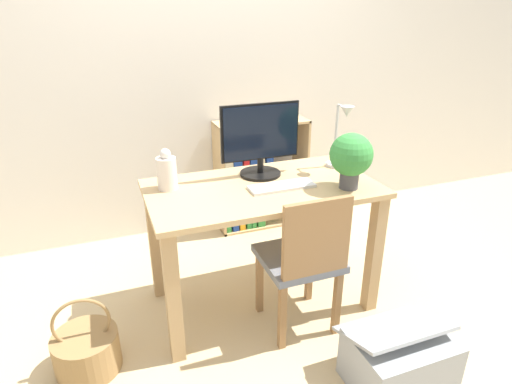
{
  "coord_description": "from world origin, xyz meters",
  "views": [
    {
      "loc": [
        -0.8,
        -2.03,
        1.66
      ],
      "look_at": [
        0.0,
        0.1,
        0.69
      ],
      "focal_mm": 30.0,
      "sensor_mm": 36.0,
      "label": 1
    }
  ],
  "objects_px": {
    "potted_plant": "(351,157)",
    "bookshelf": "(249,178)",
    "storage_box": "(398,359)",
    "keyboard": "(282,186)",
    "chair": "(304,258)",
    "basket": "(87,351)",
    "desk_lamp": "(341,131)",
    "monitor": "(260,137)",
    "vase": "(167,172)"
  },
  "relations": [
    {
      "from": "vase",
      "to": "basket",
      "type": "bearing_deg",
      "value": -145.66
    },
    {
      "from": "chair",
      "to": "storage_box",
      "type": "bearing_deg",
      "value": -66.96
    },
    {
      "from": "keyboard",
      "to": "desk_lamp",
      "type": "bearing_deg",
      "value": 19.03
    },
    {
      "from": "bookshelf",
      "to": "vase",
      "type": "bearing_deg",
      "value": -132.35
    },
    {
      "from": "keyboard",
      "to": "desk_lamp",
      "type": "relative_size",
      "value": 0.93
    },
    {
      "from": "monitor",
      "to": "chair",
      "type": "xyz_separation_m",
      "value": [
        0.06,
        -0.48,
        -0.53
      ]
    },
    {
      "from": "bookshelf",
      "to": "storage_box",
      "type": "height_order",
      "value": "bookshelf"
    },
    {
      "from": "vase",
      "to": "basket",
      "type": "distance_m",
      "value": 0.98
    },
    {
      "from": "vase",
      "to": "storage_box",
      "type": "xyz_separation_m",
      "value": [
        0.86,
        -0.97,
        -0.72
      ]
    },
    {
      "from": "desk_lamp",
      "to": "basket",
      "type": "bearing_deg",
      "value": -169.07
    },
    {
      "from": "desk_lamp",
      "to": "chair",
      "type": "distance_m",
      "value": 0.8
    },
    {
      "from": "monitor",
      "to": "bookshelf",
      "type": "height_order",
      "value": "monitor"
    },
    {
      "from": "monitor",
      "to": "storage_box",
      "type": "relative_size",
      "value": 0.99
    },
    {
      "from": "keyboard",
      "to": "basket",
      "type": "xyz_separation_m",
      "value": [
        -1.1,
        -0.14,
        -0.66
      ]
    },
    {
      "from": "keyboard",
      "to": "desk_lamp",
      "type": "distance_m",
      "value": 0.52
    },
    {
      "from": "potted_plant",
      "to": "bookshelf",
      "type": "distance_m",
      "value": 1.3
    },
    {
      "from": "monitor",
      "to": "storage_box",
      "type": "height_order",
      "value": "monitor"
    },
    {
      "from": "desk_lamp",
      "to": "potted_plant",
      "type": "distance_m",
      "value": 0.31
    },
    {
      "from": "keyboard",
      "to": "vase",
      "type": "height_order",
      "value": "vase"
    },
    {
      "from": "desk_lamp",
      "to": "potted_plant",
      "type": "height_order",
      "value": "desk_lamp"
    },
    {
      "from": "monitor",
      "to": "potted_plant",
      "type": "distance_m",
      "value": 0.52
    },
    {
      "from": "vase",
      "to": "bookshelf",
      "type": "xyz_separation_m",
      "value": [
        0.76,
        0.84,
        -0.44
      ]
    },
    {
      "from": "keyboard",
      "to": "vase",
      "type": "relative_size",
      "value": 1.61
    },
    {
      "from": "keyboard",
      "to": "chair",
      "type": "distance_m",
      "value": 0.4
    },
    {
      "from": "basket",
      "to": "keyboard",
      "type": "bearing_deg",
      "value": 7.5
    },
    {
      "from": "keyboard",
      "to": "storage_box",
      "type": "distance_m",
      "value": 1.03
    },
    {
      "from": "desk_lamp",
      "to": "keyboard",
      "type": "bearing_deg",
      "value": -160.97
    },
    {
      "from": "monitor",
      "to": "keyboard",
      "type": "distance_m",
      "value": 0.32
    },
    {
      "from": "monitor",
      "to": "basket",
      "type": "height_order",
      "value": "monitor"
    },
    {
      "from": "potted_plant",
      "to": "vase",
      "type": "bearing_deg",
      "value": 159.92
    },
    {
      "from": "potted_plant",
      "to": "bookshelf",
      "type": "height_order",
      "value": "potted_plant"
    },
    {
      "from": "chair",
      "to": "potted_plant",
      "type": "bearing_deg",
      "value": 17.49
    },
    {
      "from": "vase",
      "to": "bookshelf",
      "type": "height_order",
      "value": "vase"
    },
    {
      "from": "monitor",
      "to": "chair",
      "type": "distance_m",
      "value": 0.72
    },
    {
      "from": "vase",
      "to": "potted_plant",
      "type": "height_order",
      "value": "potted_plant"
    },
    {
      "from": "storage_box",
      "to": "bookshelf",
      "type": "bearing_deg",
      "value": 93.14
    },
    {
      "from": "monitor",
      "to": "basket",
      "type": "xyz_separation_m",
      "value": [
        -1.06,
        -0.37,
        -0.88
      ]
    },
    {
      "from": "potted_plant",
      "to": "bookshelf",
      "type": "xyz_separation_m",
      "value": [
        -0.16,
        1.17,
        -0.53
      ]
    },
    {
      "from": "desk_lamp",
      "to": "chair",
      "type": "bearing_deg",
      "value": -136.2
    },
    {
      "from": "desk_lamp",
      "to": "basket",
      "type": "distance_m",
      "value": 1.81
    },
    {
      "from": "storage_box",
      "to": "potted_plant",
      "type": "bearing_deg",
      "value": 84.62
    },
    {
      "from": "vase",
      "to": "desk_lamp",
      "type": "height_order",
      "value": "desk_lamp"
    },
    {
      "from": "bookshelf",
      "to": "basket",
      "type": "xyz_separation_m",
      "value": [
        -1.28,
        -1.19,
        -0.31
      ]
    },
    {
      "from": "monitor",
      "to": "keyboard",
      "type": "xyz_separation_m",
      "value": [
        0.04,
        -0.23,
        -0.22
      ]
    },
    {
      "from": "chair",
      "to": "keyboard",
      "type": "bearing_deg",
      "value": 91.67
    },
    {
      "from": "desk_lamp",
      "to": "chair",
      "type": "height_order",
      "value": "desk_lamp"
    },
    {
      "from": "monitor",
      "to": "desk_lamp",
      "type": "xyz_separation_m",
      "value": [
        0.48,
        -0.08,
        0.01
      ]
    },
    {
      "from": "keyboard",
      "to": "basket",
      "type": "relative_size",
      "value": 0.87
    },
    {
      "from": "storage_box",
      "to": "monitor",
      "type": "bearing_deg",
      "value": 107.71
    },
    {
      "from": "bookshelf",
      "to": "basket",
      "type": "relative_size",
      "value": 2.08
    }
  ]
}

